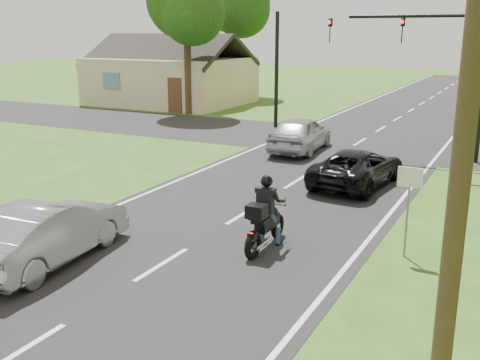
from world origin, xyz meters
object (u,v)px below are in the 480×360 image
sign_white (409,190)px  motorcycle_rider (265,220)px  dark_suv (357,167)px  sign_green (462,134)px  silver_suv (300,133)px  silver_sedan (48,232)px  traffic_signal (435,55)px  utility_pole_near (476,29)px

sign_white → motorcycle_rider: bearing=-161.1°
dark_suv → sign_green: bearing=-133.9°
silver_suv → motorcycle_rider: bearing=103.9°
silver_sedan → traffic_signal: 16.40m
traffic_signal → sign_white: bearing=-83.0°
traffic_signal → dark_suv: bearing=-103.8°
motorcycle_rider → sign_green: (3.27, 9.05, 0.88)m
traffic_signal → utility_pole_near: 16.28m
traffic_signal → sign_white: 11.39m
silver_suv → sign_white: sign_white is taller
utility_pole_near → sign_green: 13.50m
silver_sedan → sign_green: 14.03m
utility_pole_near → silver_suv: bearing=118.2°
motorcycle_rider → traffic_signal: size_ratio=0.33×
traffic_signal → utility_pole_near: bearing=-79.9°
silver_sedan → sign_white: bearing=-156.4°
traffic_signal → sign_green: 4.24m
motorcycle_rider → traffic_signal: bearing=81.0°
sign_green → traffic_signal: bearing=117.4°
dark_suv → sign_white: size_ratio=2.07×
silver_suv → silver_sedan: bearing=84.1°
utility_pole_near → sign_white: (-1.50, 4.98, -3.49)m
silver_sedan → sign_green: sign_green is taller
traffic_signal → utility_pole_near: size_ratio=0.64×
dark_suv → silver_suv: 5.70m
traffic_signal → sign_white: traffic_signal is taller
motorcycle_rider → sign_white: (3.07, 1.05, 0.88)m
motorcycle_rider → silver_suv: (-3.38, 10.87, 0.05)m
dark_suv → silver_sedan: (-4.33, -9.51, 0.09)m
motorcycle_rider → silver_suv: bearing=106.3°
silver_sedan → sign_white: size_ratio=2.01×
dark_suv → silver_suv: bearing=-43.1°
traffic_signal → utility_pole_near: (2.86, -16.00, 0.95)m
traffic_signal → sign_white: (1.36, -11.02, -2.54)m
dark_suv → silver_sedan: size_ratio=1.03×
motorcycle_rider → dark_suv: 6.59m
dark_suv → sign_green: sign_green is taller
dark_suv → sign_white: sign_white is taller
silver_suv → traffic_signal: size_ratio=0.70×
traffic_signal → sign_white: size_ratio=3.00×
motorcycle_rider → dark_suv: motorcycle_rider is taller
dark_suv → silver_suv: silver_suv is taller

